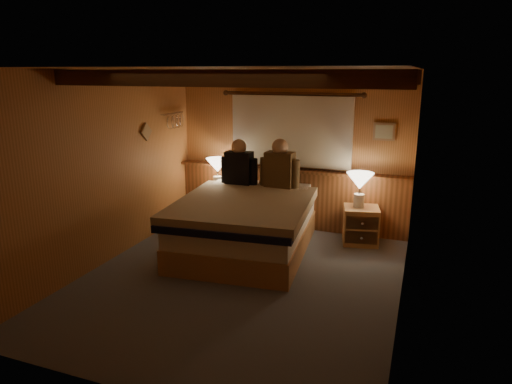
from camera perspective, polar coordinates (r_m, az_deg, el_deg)
The scene contains 19 objects.
floor at distance 5.47m, azimuth -2.02°, elevation -10.84°, with size 4.20×4.20×0.00m, color slate.
ceiling at distance 4.93m, azimuth -2.29°, elevation 15.17°, with size 4.20×4.20×0.00m, color gold.
wall_back at distance 7.01m, azimuth 4.47°, elevation 5.20°, with size 3.60×3.60×0.00m, color #C07B45.
wall_left at distance 5.98m, azimuth -18.31°, elevation 2.80°, with size 4.20×4.20×0.00m, color #C07B45.
wall_right at distance 4.70m, azimuth 18.57°, elevation -0.38°, with size 4.20×4.20×0.00m, color #C07B45.
wall_front at distance 3.32m, azimuth -16.29°, elevation -6.49°, with size 3.60×3.60×0.00m, color #C07B45.
wainscot at distance 7.11m, azimuth 4.21°, elevation -0.56°, with size 3.60×0.23×0.94m.
curtain_window at distance 6.90m, azimuth 4.36°, elevation 7.74°, with size 2.18×0.09×1.11m.
ceiling_beams at distance 5.07m, azimuth -1.60°, elevation 14.15°, with size 3.60×1.65×0.16m.
coat_rail at distance 7.15m, azimuth -10.19°, elevation 8.98°, with size 0.05×0.55×0.24m.
framed_print at distance 6.70m, azimuth 15.72°, elevation 7.27°, with size 0.30×0.04×0.25m.
bed at distance 6.15m, azimuth -1.28°, elevation -4.01°, with size 1.86×2.31×0.74m.
nightstand_left at distance 7.27m, azimuth -4.98°, elevation -1.76°, with size 0.62×0.58×0.60m.
nightstand_right at distance 6.62m, azimuth 12.95°, elevation -4.09°, with size 0.56×0.52×0.53m.
lamp_left at distance 7.16m, azimuth -4.84°, elevation 3.14°, with size 0.35×0.35×0.46m.
lamp_right at distance 6.47m, azimuth 12.85°, elevation 1.09°, with size 0.38×0.38×0.49m.
person_left at distance 6.80m, azimuth -2.13°, elevation 3.32°, with size 0.57×0.23×0.70m.
person_right at distance 6.61m, azimuth 2.98°, elevation 3.12°, with size 0.60×0.25×0.73m.
duffel_bag at distance 6.64m, azimuth -6.62°, elevation -4.84°, with size 0.51×0.36×0.33m.
Camera 1 is at (1.90, -4.55, 2.37)m, focal length 32.00 mm.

